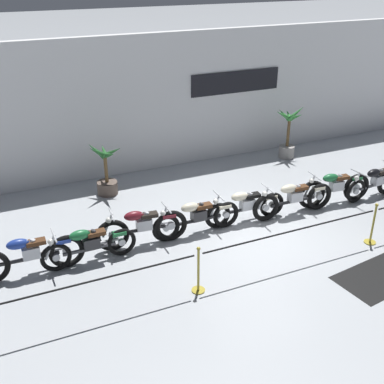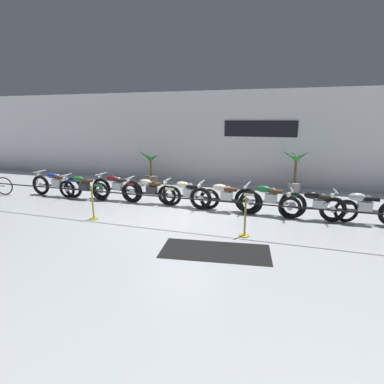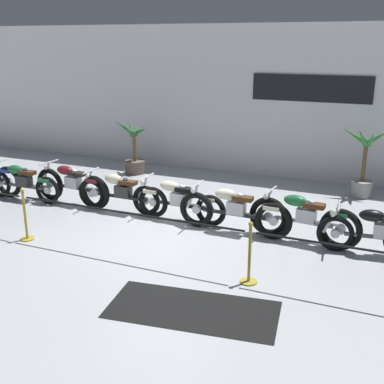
{
  "view_description": "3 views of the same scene",
  "coord_description": "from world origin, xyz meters",
  "views": [
    {
      "loc": [
        -5.66,
        -8.59,
        6.13
      ],
      "look_at": [
        -1.21,
        1.32,
        0.84
      ],
      "focal_mm": 45.0,
      "sensor_mm": 36.0,
      "label": 1
    },
    {
      "loc": [
        3.11,
        -8.7,
        2.94
      ],
      "look_at": [
        0.34,
        0.18,
        0.67
      ],
      "focal_mm": 28.0,
      "sensor_mm": 36.0,
      "label": 2
    },
    {
      "loc": [
        4.14,
        -8.18,
        3.76
      ],
      "look_at": [
        0.11,
        1.31,
        0.49
      ],
      "focal_mm": 45.0,
      "sensor_mm": 36.0,
      "label": 3
    }
  ],
  "objects": [
    {
      "name": "motorcycle_black_7",
      "position": [
        4.13,
        0.52,
        0.46
      ],
      "size": [
        2.25,
        0.62,
        0.92
      ],
      "color": "black",
      "rests_on": "ground"
    },
    {
      "name": "motorcycle_maroon_2",
      "position": [
        -2.75,
        0.75,
        0.49
      ],
      "size": [
        2.2,
        0.62,
        0.98
      ],
      "color": "black",
      "rests_on": "ground"
    },
    {
      "name": "motorcycle_cream_5",
      "position": [
        1.34,
        0.56,
        0.47
      ],
      "size": [
        2.41,
        0.62,
        0.96
      ],
      "color": "black",
      "rests_on": "ground"
    },
    {
      "name": "stanchion_mid_right",
      "position": [
        2.25,
        -1.38,
        0.36
      ],
      "size": [
        0.28,
        0.28,
        1.05
      ],
      "color": "gold",
      "rests_on": "ground"
    },
    {
      "name": "potted_palm_left_of_row",
      "position": [
        -2.78,
        3.79,
        0.61
      ],
      "size": [
        1.04,
        1.12,
        1.64
      ],
      "color": "brown",
      "rests_on": "ground"
    },
    {
      "name": "stanchion_mid_left",
      "position": [
        -2.28,
        -1.38,
        0.36
      ],
      "size": [
        0.28,
        0.28,
        1.05
      ],
      "color": "gold",
      "rests_on": "ground"
    },
    {
      "name": "potted_palm_right_of_row",
      "position": [
        3.55,
        4.06,
        0.78
      ],
      "size": [
        1.16,
        0.94,
        1.78
      ],
      "color": "gray",
      "rests_on": "ground"
    },
    {
      "name": "motorcycle_green_6",
      "position": [
        2.73,
        0.61,
        0.49
      ],
      "size": [
        2.22,
        0.62,
        0.98
      ],
      "color": "black",
      "rests_on": "ground"
    },
    {
      "name": "motorcycle_cream_3",
      "position": [
        -1.37,
        0.71,
        0.46
      ],
      "size": [
        2.31,
        0.62,
        0.93
      ],
      "color": "black",
      "rests_on": "ground"
    },
    {
      "name": "motorcycle_green_1",
      "position": [
        -4.05,
        0.54,
        0.46
      ],
      "size": [
        2.15,
        0.62,
        0.92
      ],
      "color": "black",
      "rests_on": "ground"
    },
    {
      "name": "back_wall",
      "position": [
        0.01,
        5.12,
        2.1
      ],
      "size": [
        28.0,
        0.29,
        4.2
      ],
      "color": "white",
      "rests_on": "ground"
    },
    {
      "name": "motorcycle_blue_0",
      "position": [
        -5.32,
        0.59,
        0.48
      ],
      "size": [
        2.35,
        0.62,
        0.97
      ],
      "color": "black",
      "rests_on": "ground"
    },
    {
      "name": "stanchion_far_left",
      "position": [
        -1.57,
        -1.38,
        0.77
      ],
      "size": [
        13.91,
        0.28,
        1.05
      ],
      "color": "gold",
      "rests_on": "ground"
    },
    {
      "name": "motorcycle_cream_4",
      "position": [
        0.01,
        0.73,
        0.45
      ],
      "size": [
        2.25,
        0.62,
        0.92
      ],
      "color": "black",
      "rests_on": "ground"
    },
    {
      "name": "ground_plane",
      "position": [
        0.0,
        0.0,
        0.0
      ],
      "size": [
        120.0,
        120.0,
        0.0
      ],
      "primitive_type": "plane",
      "color": "#B2B7BC"
    }
  ]
}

